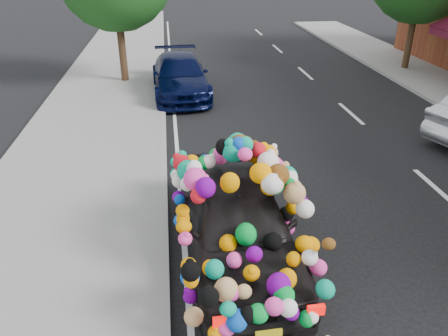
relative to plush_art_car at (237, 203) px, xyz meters
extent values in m
plane|color=black|center=(1.13, 1.67, -1.07)|extent=(100.00, 100.00, 0.00)
cube|color=gray|center=(-3.17, 1.67, -1.01)|extent=(4.00, 60.00, 0.12)
cube|color=gray|center=(-1.22, 1.67, -1.01)|extent=(0.15, 60.00, 0.13)
cylinder|color=#332114|center=(-2.67, 11.17, 0.29)|extent=(0.28, 0.28, 2.73)
cylinder|color=#332114|center=(9.13, 11.67, 0.25)|extent=(0.28, 0.28, 2.64)
imported|color=black|center=(0.00, 0.00, -0.35)|extent=(1.85, 4.31, 1.45)
cube|color=red|center=(-0.51, -2.17, -0.29)|extent=(0.22, 0.07, 0.14)
cube|color=red|center=(0.65, -2.13, -0.29)|extent=(0.22, 0.07, 0.14)
cube|color=yellow|center=(0.07, -2.16, -0.59)|extent=(0.34, 0.05, 0.12)
imported|color=black|center=(-0.59, 9.42, -0.40)|extent=(2.07, 4.71, 1.35)
camera|label=1|loc=(-0.97, -5.93, 3.68)|focal=35.00mm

